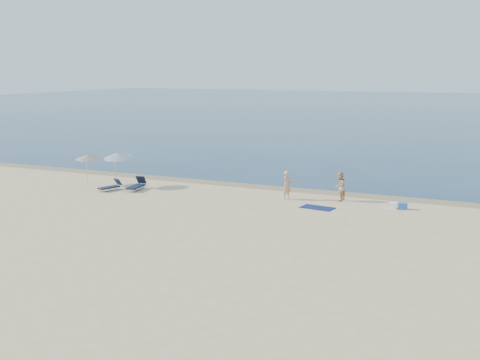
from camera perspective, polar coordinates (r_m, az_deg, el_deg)
name	(u,v)px	position (r m, az deg, el deg)	size (l,w,h in m)	color
ground	(65,295)	(20.62, -16.24, -10.39)	(160.00, 160.00, 0.00)	beige
sea	(437,109)	(115.39, 18.21, 6.41)	(240.00, 160.00, 0.01)	#0C284B
wet_sand_strip	(279,188)	(36.91, 3.70, -0.77)	(240.00, 1.60, 0.00)	#847254
person_left	(287,185)	(33.65, 4.50, -0.49)	(0.59, 0.39, 1.62)	tan
person_right	(340,187)	(33.59, 9.44, -0.61)	(0.79, 0.61, 1.62)	tan
beach_towel	(317,208)	(31.88, 7.35, -2.62)	(1.73, 0.96, 0.03)	#0E1548
white_bag	(393,206)	(32.44, 14.28, -2.36)	(0.39, 0.33, 0.33)	white
blue_cooler	(403,206)	(32.42, 15.16, -2.40)	(0.48, 0.34, 0.34)	#2155B4
umbrella_near	(118,155)	(37.78, -11.49, 2.33)	(1.79, 1.81, 2.31)	silver
umbrella_far	(87,157)	(38.84, -14.27, 2.14)	(1.95, 1.96, 2.02)	silver
lounger_left	(111,186)	(36.96, -12.17, -0.60)	(0.94, 1.58, 0.66)	#151E3A
lounger_right	(137,185)	(36.81, -9.77, -0.50)	(0.80, 1.77, 0.76)	#121B34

